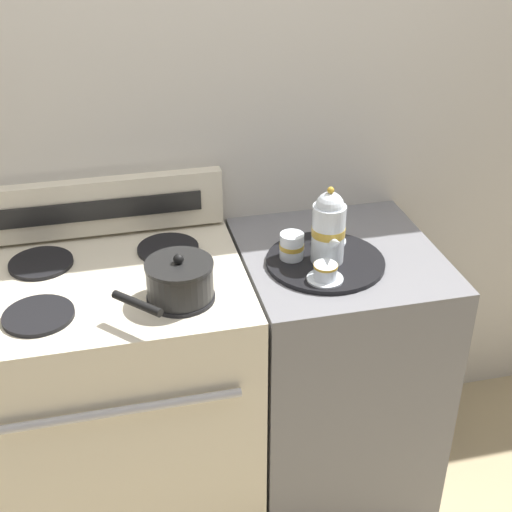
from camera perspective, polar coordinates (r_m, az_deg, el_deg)
name	(u,v)px	position (r m, az deg, el deg)	size (l,w,h in m)	color
ground_plane	(221,486)	(2.63, -2.86, -17.87)	(6.00, 6.00, 0.00)	tan
wall_back	(192,159)	(2.26, -5.15, 7.73)	(6.00, 0.05, 2.20)	beige
stove	(123,402)	(2.30, -10.57, -11.40)	(0.77, 0.63, 0.90)	beige
control_panel	(100,206)	(2.24, -12.38, 3.89)	(0.76, 0.05, 0.18)	beige
side_counter	(333,370)	(2.40, 6.20, -9.03)	(0.58, 0.61, 0.89)	slate
saucepan	(179,280)	(1.90, -6.19, -1.89)	(0.27, 0.27, 0.13)	black
serving_tray	(325,262)	(2.09, 5.56, -0.44)	(0.35, 0.35, 0.01)	black
teapot	(329,227)	(2.03, 5.84, 2.29)	(0.10, 0.16, 0.23)	silver
teacup_left	(325,272)	(1.98, 5.57, -1.30)	(0.10, 0.10, 0.05)	silver
teacup_right	(330,235)	(2.16, 5.90, 1.68)	(0.10, 0.10, 0.05)	silver
creamer_jug	(292,246)	(2.07, 2.88, 0.81)	(0.07, 0.07, 0.08)	silver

